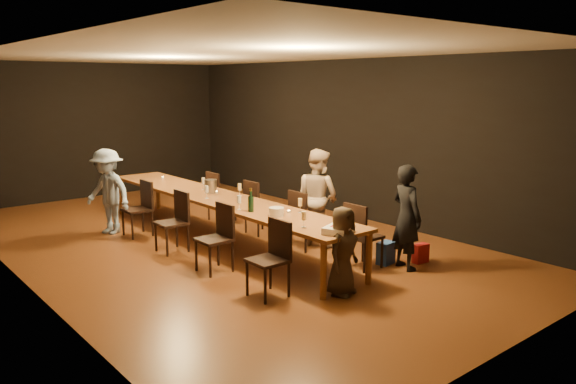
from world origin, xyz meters
TOP-DOWN VIEW (x-y plane):
  - ground at (0.00, 0.00)m, footprint 10.00×10.00m
  - room_shell at (0.00, 0.00)m, footprint 6.04×10.04m
  - table at (0.00, 0.00)m, footprint 0.90×6.00m
  - chair_right_0 at (0.85, -2.40)m, footprint 0.42×0.42m
  - chair_right_1 at (0.85, -1.20)m, footprint 0.42×0.42m
  - chair_right_2 at (0.85, 0.00)m, footprint 0.42×0.42m
  - chair_right_3 at (0.85, 1.20)m, footprint 0.42×0.42m
  - chair_left_0 at (-0.85, -2.40)m, footprint 0.42×0.42m
  - chair_left_1 at (-0.85, -1.20)m, footprint 0.42×0.42m
  - chair_left_2 at (-0.85, 0.00)m, footprint 0.42×0.42m
  - chair_left_3 at (-0.85, 1.20)m, footprint 0.42×0.42m
  - woman_birthday at (1.27, -2.80)m, footprint 0.47×0.60m
  - woman_tan at (1.15, -1.12)m, footprint 0.64×0.79m
  - man_blue at (-1.15, 1.66)m, footprint 0.83×1.07m
  - child at (-0.11, -2.92)m, footprint 0.62×0.50m
  - gift_bag_red at (1.64, -2.78)m, footprint 0.24×0.15m
  - gift_bag_blue at (1.21, -2.50)m, footprint 0.28×0.21m
  - birthday_cake at (-0.08, -2.82)m, footprint 0.45×0.41m
  - plate_stack at (-0.10, -1.63)m, footprint 0.26×0.26m
  - champagne_bottle at (-0.22, -1.20)m, footprint 0.10×0.10m
  - ice_bucket at (0.09, 0.36)m, footprint 0.24×0.24m
  - wineglass_0 at (-0.22, -2.34)m, footprint 0.06×0.06m
  - wineglass_1 at (0.28, -1.69)m, footprint 0.06×0.06m
  - wineglass_2 at (-0.27, -0.98)m, footprint 0.06×0.06m
  - wineglass_3 at (0.30, -0.17)m, footprint 0.06×0.06m
  - wineglass_4 at (-0.21, 0.01)m, footprint 0.06×0.06m
  - wineglass_5 at (0.15, 0.69)m, footprint 0.06×0.06m
  - tealight_near at (0.15, -1.60)m, footprint 0.05×0.05m
  - tealight_mid at (0.15, 0.28)m, footprint 0.05×0.05m
  - tealight_far at (0.15, 2.18)m, footprint 0.05×0.05m

SIDE VIEW (x-z plane):
  - ground at x=0.00m, z-range 0.00..0.00m
  - gift_bag_red at x=1.64m, z-range 0.00..0.28m
  - gift_bag_blue at x=1.21m, z-range 0.00..0.32m
  - chair_right_0 at x=0.85m, z-range 0.00..0.93m
  - chair_right_1 at x=0.85m, z-range 0.00..0.93m
  - chair_right_2 at x=0.85m, z-range 0.00..0.93m
  - chair_right_3 at x=0.85m, z-range 0.00..0.93m
  - chair_left_0 at x=-0.85m, z-range 0.00..0.93m
  - chair_left_1 at x=-0.85m, z-range 0.00..0.93m
  - chair_left_2 at x=-0.85m, z-range 0.00..0.93m
  - chair_left_3 at x=-0.85m, z-range 0.00..0.93m
  - child at x=-0.11m, z-range 0.00..1.10m
  - table at x=0.00m, z-range 0.33..1.08m
  - man_blue at x=-1.15m, z-range 0.00..1.46m
  - woman_birthday at x=1.27m, z-range 0.00..1.47m
  - tealight_near at x=0.15m, z-range 0.75..0.78m
  - tealight_mid at x=0.15m, z-range 0.75..0.78m
  - tealight_far at x=0.15m, z-range 0.75..0.78m
  - woman_tan at x=1.15m, z-range 0.00..1.54m
  - birthday_cake at x=-0.08m, z-range 0.75..0.84m
  - plate_stack at x=-0.10m, z-range 0.75..0.87m
  - wineglass_0 at x=-0.22m, z-range 0.75..0.96m
  - wineglass_1 at x=0.28m, z-range 0.75..0.96m
  - wineglass_2 at x=-0.27m, z-range 0.75..0.96m
  - wineglass_3 at x=0.30m, z-range 0.75..0.96m
  - wineglass_4 at x=-0.21m, z-range 0.75..0.96m
  - wineglass_5 at x=0.15m, z-range 0.75..0.96m
  - ice_bucket at x=0.09m, z-range 0.75..0.98m
  - champagne_bottle at x=-0.22m, z-range 0.75..1.09m
  - room_shell at x=0.00m, z-range 0.57..3.59m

